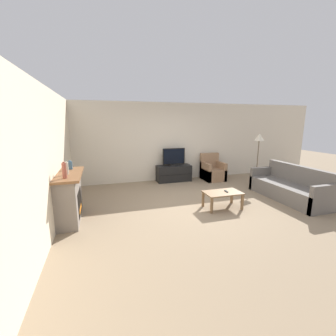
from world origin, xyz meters
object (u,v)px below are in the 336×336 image
(mantel_vase_left, at_px, (64,170))
(floor_lamp, at_px, (259,142))
(tv_stand, at_px, (174,173))
(armchair, at_px, (212,171))
(mantel_vase_right, at_px, (70,165))
(mantel_vase_centre_left, at_px, (67,168))
(tv, at_px, (174,157))
(couch, at_px, (290,188))
(coffee_table, at_px, (223,194))
(remote, at_px, (226,191))
(fireplace, at_px, (69,196))

(mantel_vase_left, distance_m, floor_lamp, 5.82)
(mantel_vase_left, xyz_separation_m, tv_stand, (3.08, 2.76, -0.88))
(armchair, bearing_deg, floor_lamp, -41.20)
(mantel_vase_right, bearing_deg, mantel_vase_centre_left, -90.00)
(tv_stand, xyz_separation_m, armchair, (1.40, -0.20, 0.02))
(mantel_vase_centre_left, bearing_deg, tv, 38.43)
(mantel_vase_left, height_order, tv, mantel_vase_left)
(tv, bearing_deg, couch, -47.73)
(coffee_table, bearing_deg, mantel_vase_right, 166.93)
(tv_stand, relative_size, remote, 7.81)
(armchair, bearing_deg, mantel_vase_centre_left, -153.36)
(coffee_table, bearing_deg, fireplace, 173.80)
(mantel_vase_centre_left, distance_m, mantel_vase_right, 0.53)
(mantel_vase_centre_left, height_order, armchair, mantel_vase_centre_left)
(mantel_vase_left, height_order, remote, mantel_vase_left)
(couch, bearing_deg, fireplace, 176.67)
(coffee_table, bearing_deg, mantel_vase_centre_left, 175.51)
(mantel_vase_left, xyz_separation_m, floor_lamp, (5.59, 1.59, 0.26))
(fireplace, relative_size, remote, 9.16)
(mantel_vase_centre_left, distance_m, remote, 3.61)
(mantel_vase_right, xyz_separation_m, coffee_table, (3.42, -0.79, -0.76))
(mantel_vase_centre_left, distance_m, floor_lamp, 5.74)
(tv, xyz_separation_m, floor_lamp, (2.51, -1.17, 0.58))
(mantel_vase_centre_left, distance_m, couch, 5.57)
(fireplace, bearing_deg, couch, -3.33)
(floor_lamp, bearing_deg, fireplace, -168.18)
(coffee_table, bearing_deg, tv, 97.16)
(couch, height_order, floor_lamp, floor_lamp)
(mantel_vase_centre_left, bearing_deg, mantel_vase_left, -90.00)
(armchair, xyz_separation_m, coffee_table, (-1.06, -2.52, 0.04))
(remote, bearing_deg, fireplace, 179.62)
(tv_stand, bearing_deg, tv, -90.00)
(remote, bearing_deg, floor_lamp, 42.19)
(mantel_vase_right, height_order, couch, mantel_vase_right)
(fireplace, xyz_separation_m, floor_lamp, (5.61, 1.17, 0.90))
(armchair, distance_m, floor_lamp, 1.85)
(mantel_vase_right, distance_m, remote, 3.68)
(fireplace, distance_m, armchair, 4.99)
(mantel_vase_centre_left, xyz_separation_m, remote, (3.52, -0.26, -0.73))
(fireplace, xyz_separation_m, coffee_table, (3.44, -0.37, -0.17))
(fireplace, relative_size, tv, 1.77)
(mantel_vase_left, relative_size, remote, 2.09)
(armchair, xyz_separation_m, floor_lamp, (1.11, -0.97, 1.12))
(fireplace, distance_m, mantel_vase_centre_left, 0.64)
(tv, bearing_deg, mantel_vase_right, -148.09)
(mantel_vase_left, distance_m, mantel_vase_centre_left, 0.32)
(mantel_vase_right, distance_m, floor_lamp, 5.65)
(mantel_vase_centre_left, xyz_separation_m, couch, (5.50, -0.22, -0.85))
(mantel_vase_centre_left, bearing_deg, remote, -4.23)
(tv_stand, bearing_deg, fireplace, -142.92)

